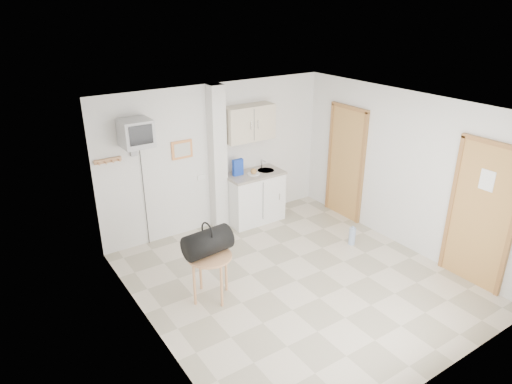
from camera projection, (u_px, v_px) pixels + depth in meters
ground at (296, 281)px, 6.57m from camera, size 4.50×4.50×0.00m
room_envelope at (310, 176)px, 6.16m from camera, size 4.24×4.54×2.55m
kitchenette at (253, 179)px, 8.08m from camera, size 1.03×0.58×2.10m
crt_television at (136, 134)px, 6.62m from camera, size 0.44×0.45×2.15m
round_table at (210, 262)px, 6.00m from camera, size 0.59×0.59×0.65m
duffel_bag at (208, 242)px, 5.93m from camera, size 0.65×0.40×0.46m
water_bottle at (352, 236)px, 7.50m from camera, size 0.11×0.11×0.33m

